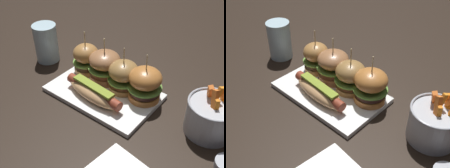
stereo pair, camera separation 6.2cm
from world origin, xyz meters
TOP-DOWN VIEW (x-y plane):
  - ground_plane at (0.00, 0.00)m, footprint 3.00×3.00m
  - platter_main at (0.00, 0.00)m, footprint 0.32×0.20m
  - hot_dog at (-0.00, -0.04)m, footprint 0.20×0.08m
  - slider_far_left at (-0.11, 0.05)m, footprint 0.08×0.08m
  - slider_center_left at (-0.03, 0.05)m, footprint 0.10×0.10m
  - slider_center_right at (0.04, 0.04)m, footprint 0.09×0.09m
  - slider_far_right at (0.11, 0.05)m, footprint 0.10×0.10m
  - fries_bucket at (0.31, 0.05)m, footprint 0.13×0.13m
  - water_glass at (-0.28, 0.03)m, footprint 0.08×0.08m

SIDE VIEW (x-z plane):
  - ground_plane at x=0.00m, z-range 0.00..0.00m
  - platter_main at x=0.00m, z-range 0.00..0.01m
  - hot_dog at x=0.00m, z-range 0.01..0.06m
  - fries_bucket at x=0.31m, z-range -0.02..0.11m
  - slider_center_right at x=0.04m, z-range -0.01..0.13m
  - slider_far_left at x=-0.11m, z-range -0.01..0.13m
  - slider_center_left at x=-0.03m, z-range -0.01..0.14m
  - slider_far_right at x=0.11m, z-range -0.01..0.14m
  - water_glass at x=-0.28m, z-range 0.00..0.13m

